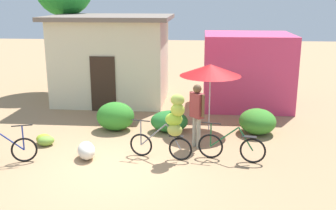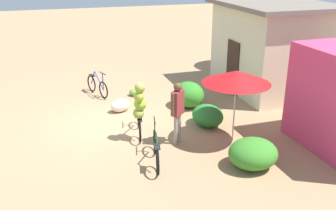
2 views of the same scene
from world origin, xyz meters
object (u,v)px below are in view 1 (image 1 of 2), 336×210
bicycle_near_pile (172,123)px  person_vendor (197,109)px  building_low (112,58)px  produce_sack (86,151)px  banana_pile_on_ground (45,140)px  bicycle_leftmost (4,150)px  shop_pink (247,70)px  market_umbrella (210,70)px  bicycle_center_loaded (231,147)px

bicycle_near_pile → person_vendor: person_vendor is taller
building_low → produce_sack: 6.27m
person_vendor → banana_pile_on_ground: bearing=-177.7°
bicycle_leftmost → banana_pile_on_ground: (0.49, 1.40, -0.22)m
shop_pink → bicycle_leftmost: bearing=-136.5°
bicycle_leftmost → bicycle_near_pile: 4.24m
bicycle_near_pile → produce_sack: 2.33m
market_umbrella → banana_pile_on_ground: (-4.63, -1.70, -1.76)m
shop_pink → bicycle_leftmost: size_ratio=2.08×
person_vendor → bicycle_near_pile: bearing=-123.0°
bicycle_leftmost → banana_pile_on_ground: 1.50m
bicycle_center_loaded → person_vendor: person_vendor is taller
bicycle_leftmost → bicycle_near_pile: size_ratio=0.89×
bicycle_near_pile → person_vendor: size_ratio=0.97×
banana_pile_on_ground → market_umbrella: bearing=20.2°
bicycle_leftmost → bicycle_center_loaded: bicycle_leftmost is taller
building_low → banana_pile_on_ground: size_ratio=6.30×
shop_pink → produce_sack: bearing=-128.9°
banana_pile_on_ground → person_vendor: person_vendor is taller
market_umbrella → bicycle_center_loaded: 2.91m
building_low → bicycle_center_loaded: (4.32, -5.87, -1.34)m
produce_sack → bicycle_leftmost: bearing=-165.6°
produce_sack → person_vendor: bearing=20.9°
banana_pile_on_ground → produce_sack: produce_sack is taller
building_low → banana_pile_on_ground: building_low is taller
shop_pink → bicycle_near_pile: bearing=-113.3°
market_umbrella → banana_pile_on_ground: size_ratio=2.81×
bicycle_center_loaded → produce_sack: (-3.70, -0.19, -0.14)m
banana_pile_on_ground → bicycle_leftmost: bearing=-109.2°
produce_sack → banana_pile_on_ground: bearing=148.3°
shop_pink → banana_pile_on_ground: (-6.05, -4.80, -1.23)m
building_low → bicycle_center_loaded: bearing=-53.6°
shop_pink → bicycle_leftmost: 9.07m
shop_pink → bicycle_near_pile: size_ratio=1.85×
bicycle_near_pile → banana_pile_on_ground: bicycle_near_pile is taller
shop_pink → bicycle_near_pile: (-2.40, -5.56, -0.38)m
market_umbrella → shop_pink: bearing=65.3°
produce_sack → person_vendor: 3.13m
shop_pink → banana_pile_on_ground: 7.83m
banana_pile_on_ground → building_low: bearing=80.8°
person_vendor → building_low: bearing=124.4°
shop_pink → market_umbrella: size_ratio=1.54×
bicycle_leftmost → person_vendor: 5.05m
banana_pile_on_ground → person_vendor: size_ratio=0.42×
bicycle_center_loaded → produce_sack: bearing=-177.0°
shop_pink → person_vendor: size_ratio=1.80×
bicycle_near_pile → shop_pink: bearing=66.7°
building_low → banana_pile_on_ground: 5.46m
bicycle_center_loaded → building_low: bearing=126.4°
bicycle_leftmost → bicycle_center_loaded: 5.68m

